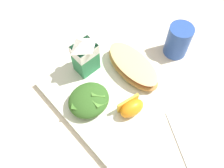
% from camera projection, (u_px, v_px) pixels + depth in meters
% --- Properties ---
extents(ground, '(3.00, 3.00, 0.00)m').
position_uv_depth(ground, '(112.00, 89.00, 0.62)').
color(ground, beige).
extents(white_plate, '(0.28, 0.28, 0.02)m').
position_uv_depth(white_plate, '(112.00, 88.00, 0.61)').
color(white_plate, white).
rests_on(white_plate, ground).
extents(cheesy_pizza_bread, '(0.09, 0.18, 0.04)m').
position_uv_depth(cheesy_pizza_bread, '(132.00, 66.00, 0.62)').
color(cheesy_pizza_bread, '#B77F42').
rests_on(cheesy_pizza_bread, white_plate).
extents(green_salad_pile, '(0.10, 0.09, 0.04)m').
position_uv_depth(green_salad_pile, '(88.00, 99.00, 0.56)').
color(green_salad_pile, '#336023').
rests_on(green_salad_pile, white_plate).
extents(milk_carton, '(0.06, 0.05, 0.11)m').
position_uv_depth(milk_carton, '(85.00, 54.00, 0.58)').
color(milk_carton, '#2D8451').
rests_on(milk_carton, white_plate).
extents(orange_wedge_front, '(0.07, 0.05, 0.04)m').
position_uv_depth(orange_wedge_front, '(131.00, 108.00, 0.55)').
color(orange_wedge_front, orange).
rests_on(orange_wedge_front, white_plate).
extents(metal_fork, '(0.10, 0.17, 0.01)m').
position_uv_depth(metal_fork, '(173.00, 126.00, 0.57)').
color(metal_fork, silver).
rests_on(metal_fork, ground).
extents(drinking_blue_cup, '(0.06, 0.06, 0.09)m').
position_uv_depth(drinking_blue_cup, '(178.00, 41.00, 0.64)').
color(drinking_blue_cup, '#284CA3').
rests_on(drinking_blue_cup, ground).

